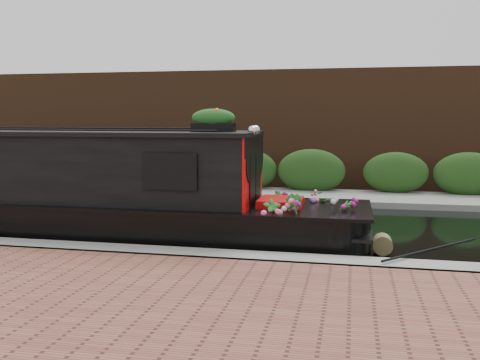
# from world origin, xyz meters

# --- Properties ---
(ground) EXTENTS (80.00, 80.00, 0.00)m
(ground) POSITION_xyz_m (0.00, 0.00, 0.00)
(ground) COLOR black
(ground) RESTS_ON ground
(near_bank_coping) EXTENTS (40.00, 0.60, 0.50)m
(near_bank_coping) POSITION_xyz_m (0.00, -3.30, 0.00)
(near_bank_coping) COLOR gray
(near_bank_coping) RESTS_ON ground
(far_bank_path) EXTENTS (40.00, 2.40, 0.34)m
(far_bank_path) POSITION_xyz_m (0.00, 4.20, 0.00)
(far_bank_path) COLOR gray
(far_bank_path) RESTS_ON ground
(far_hedge) EXTENTS (40.00, 1.10, 2.80)m
(far_hedge) POSITION_xyz_m (0.00, 5.10, 0.00)
(far_hedge) COLOR #204316
(far_hedge) RESTS_ON ground
(far_brick_wall) EXTENTS (40.00, 1.00, 8.00)m
(far_brick_wall) POSITION_xyz_m (0.00, 7.20, 0.00)
(far_brick_wall) COLOR #4C2C19
(far_brick_wall) RESTS_ON ground
(narrowboat) EXTENTS (11.79, 2.11, 2.78)m
(narrowboat) POSITION_xyz_m (-2.50, -1.78, 0.82)
(narrowboat) COLOR black
(narrowboat) RESTS_ON ground
(rope_fender) EXTENTS (0.34, 0.36, 0.34)m
(rope_fender) POSITION_xyz_m (3.88, -1.77, 0.17)
(rope_fender) COLOR brown
(rope_fender) RESTS_ON ground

